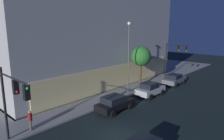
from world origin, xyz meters
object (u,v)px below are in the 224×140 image
(pedestrian_waiting, at_px, (30,119))
(traffic_light_far_corner, at_px, (174,54))
(street_lamp_sidewalk, at_px, (129,50))
(traffic_light_near_corner, at_px, (12,95))
(sidewalk_tree, at_px, (141,56))
(modern_building, at_px, (66,27))
(car_grey, at_px, (174,79))
(car_black, at_px, (115,103))
(car_silver, at_px, (150,89))

(pedestrian_waiting, bearing_deg, traffic_light_far_corner, -2.36)
(traffic_light_far_corner, height_order, street_lamp_sidewalk, street_lamp_sidewalk)
(traffic_light_near_corner, relative_size, pedestrian_waiting, 3.28)
(sidewalk_tree, xyz_separation_m, pedestrian_waiting, (-16.79, -0.79, -3.41))
(modern_building, bearing_deg, car_grey, -66.46)
(modern_building, xyz_separation_m, pedestrian_waiting, (-14.33, -15.30, -7.65))
(car_black, bearing_deg, traffic_light_far_corner, 4.42)
(street_lamp_sidewalk, bearing_deg, car_grey, -14.82)
(modern_building, xyz_separation_m, traffic_light_near_corner, (-16.16, -17.20, -4.71))
(car_grey, bearing_deg, car_black, -179.46)
(street_lamp_sidewalk, distance_m, car_silver, 5.66)
(car_silver, bearing_deg, traffic_light_far_corner, 8.46)
(sidewalk_tree, xyz_separation_m, car_black, (-8.82, -2.94, -3.74))
(traffic_light_near_corner, relative_size, car_black, 1.27)
(modern_building, distance_m, pedestrian_waiting, 22.31)
(car_black, bearing_deg, car_grey, 0.54)
(modern_building, height_order, pedestrian_waiting, modern_building)
(car_silver, relative_size, car_grey, 0.88)
(sidewalk_tree, distance_m, car_silver, 5.29)
(modern_building, height_order, traffic_light_near_corner, modern_building)
(modern_building, distance_m, traffic_light_near_corner, 24.07)
(traffic_light_far_corner, distance_m, street_lamp_sidewalk, 10.27)
(traffic_light_near_corner, height_order, pedestrian_waiting, traffic_light_near_corner)
(street_lamp_sidewalk, height_order, car_silver, street_lamp_sidewalk)
(traffic_light_near_corner, bearing_deg, pedestrian_waiting, 46.05)
(traffic_light_far_corner, relative_size, car_silver, 1.43)
(sidewalk_tree, bearing_deg, car_silver, -125.93)
(sidewalk_tree, xyz_separation_m, car_grey, (5.08, -2.81, -3.76))
(traffic_light_near_corner, xyz_separation_m, traffic_light_far_corner, (25.21, 0.94, 0.38))
(car_grey, bearing_deg, traffic_light_far_corner, 35.15)
(traffic_light_far_corner, bearing_deg, car_black, -175.58)
(traffic_light_far_corner, distance_m, car_silver, 9.61)
(traffic_light_far_corner, bearing_deg, car_silver, -171.54)
(traffic_light_far_corner, xyz_separation_m, car_silver, (-8.81, -1.31, -3.61))
(car_black, relative_size, car_grey, 0.91)
(sidewalk_tree, bearing_deg, pedestrian_waiting, -177.31)
(car_grey, bearing_deg, pedestrian_waiting, 174.71)
(street_lamp_sidewalk, xyz_separation_m, car_grey, (8.61, -2.28, -4.95))
(traffic_light_far_corner, height_order, pedestrian_waiting, traffic_light_far_corner)
(modern_building, relative_size, traffic_light_far_corner, 4.81)
(car_black, bearing_deg, sidewalk_tree, 18.45)
(street_lamp_sidewalk, bearing_deg, modern_building, 85.95)
(modern_building, bearing_deg, street_lamp_sidewalk, -94.05)
(modern_building, relative_size, sidewalk_tree, 4.99)
(car_black, distance_m, car_grey, 13.91)
(traffic_light_far_corner, xyz_separation_m, street_lamp_sidewalk, (-10.12, 1.22, 1.29))
(traffic_light_near_corner, height_order, car_silver, traffic_light_near_corner)
(car_black, bearing_deg, pedestrian_waiting, 164.87)
(pedestrian_waiting, height_order, car_black, pedestrian_waiting)
(traffic_light_near_corner, xyz_separation_m, pedestrian_waiting, (1.83, 1.90, -2.93))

